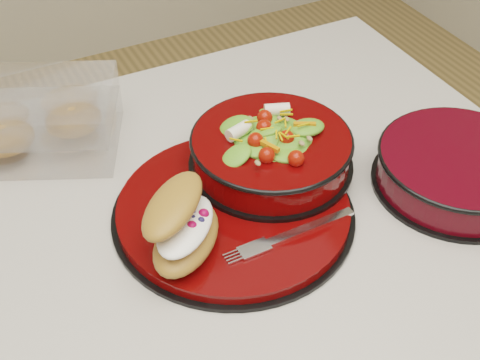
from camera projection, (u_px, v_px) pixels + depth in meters
name	position (u px, v px, depth m)	size (l,w,h in m)	color
dinner_plate	(234.00, 210.00, 0.88)	(0.32, 0.32, 0.02)	black
salad_bowl	(271.00, 146.00, 0.91)	(0.23, 0.23, 0.10)	black
croissant	(183.00, 224.00, 0.79)	(0.14, 0.15, 0.08)	#A76D33
fork	(293.00, 233.00, 0.83)	(0.16, 0.02, 0.00)	silver
pastry_box	(38.00, 120.00, 0.97)	(0.27, 0.24, 0.09)	white
extra_bowl	(459.00, 168.00, 0.91)	(0.23, 0.23, 0.05)	black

